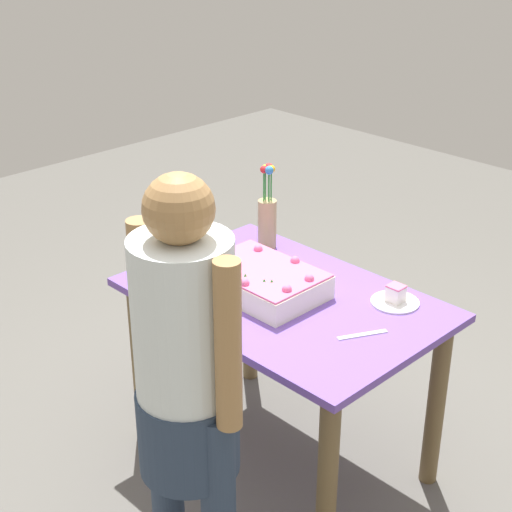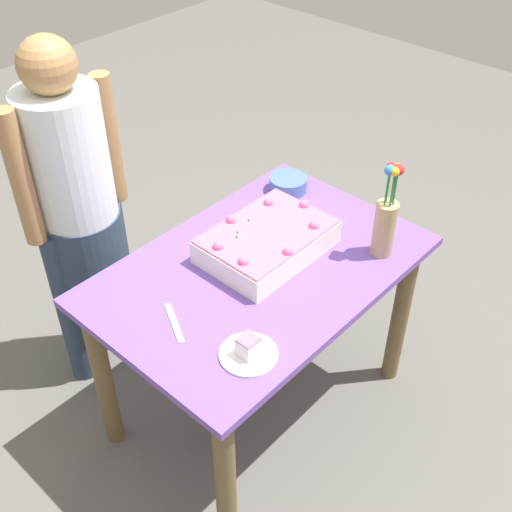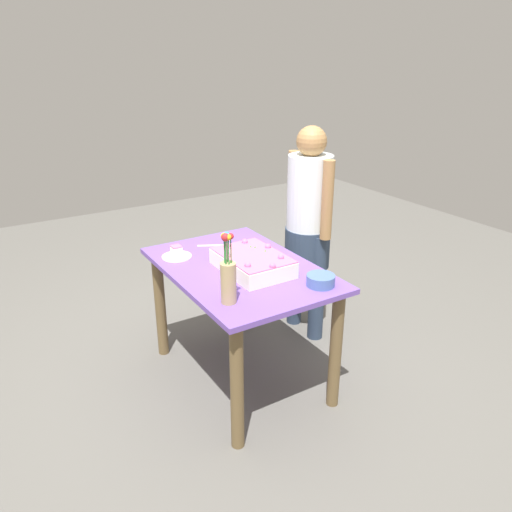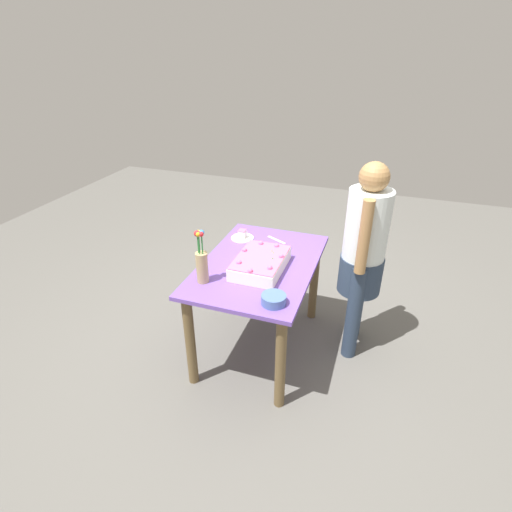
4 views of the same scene
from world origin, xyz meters
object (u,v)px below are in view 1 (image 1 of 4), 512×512
(serving_plate_with_slice, at_px, (395,298))
(cake_knife, at_px, (362,335))
(sheet_cake, at_px, (262,280))
(flower_vase, at_px, (267,216))
(person_standing, at_px, (186,377))
(fruit_bowl, at_px, (160,271))

(serving_plate_with_slice, xyz_separation_m, cake_knife, (-0.06, 0.27, -0.02))
(sheet_cake, distance_m, flower_vase, 0.42)
(serving_plate_with_slice, bearing_deg, person_standing, 85.91)
(flower_vase, distance_m, fruit_bowl, 0.53)
(cake_knife, bearing_deg, serving_plate_with_slice, 40.00)
(serving_plate_with_slice, height_order, person_standing, person_standing)
(sheet_cake, relative_size, flower_vase, 1.23)
(sheet_cake, distance_m, cake_knife, 0.47)
(sheet_cake, xyz_separation_m, person_standing, (-0.34, 0.66, 0.04))
(serving_plate_with_slice, height_order, cake_knife, serving_plate_with_slice)
(cake_knife, bearing_deg, person_standing, -163.20)
(sheet_cake, height_order, fruit_bowl, sheet_cake)
(flower_vase, bearing_deg, serving_plate_with_slice, 178.63)
(cake_knife, relative_size, person_standing, 0.12)
(sheet_cake, height_order, flower_vase, flower_vase)
(cake_knife, bearing_deg, sheet_cake, 120.14)
(serving_plate_with_slice, bearing_deg, fruit_bowl, 32.70)
(cake_knife, bearing_deg, fruit_bowl, 132.77)
(flower_vase, relative_size, person_standing, 0.25)
(cake_knife, height_order, flower_vase, flower_vase)
(serving_plate_with_slice, xyz_separation_m, fruit_bowl, (0.77, 0.50, 0.01))
(cake_knife, xyz_separation_m, person_standing, (0.13, 0.68, 0.09))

